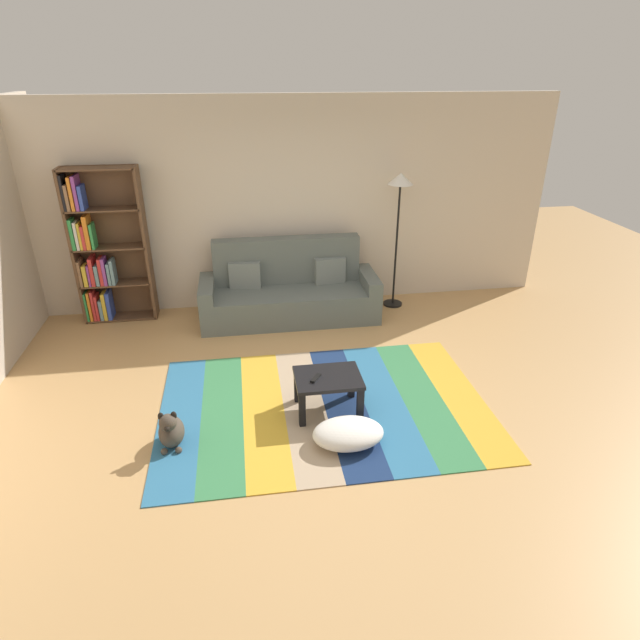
{
  "coord_description": "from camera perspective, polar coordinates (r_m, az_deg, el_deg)",
  "views": [
    {
      "loc": [
        -0.76,
        -4.3,
        3.01
      ],
      "look_at": [
        -0.02,
        0.51,
        0.65
      ],
      "focal_mm": 29.69,
      "sensor_mm": 36.0,
      "label": 1
    }
  ],
  "objects": [
    {
      "name": "back_wall",
      "position": [
        7.09,
        -2.4,
        12.32
      ],
      "size": [
        6.8,
        0.1,
        2.7
      ],
      "primitive_type": "cube",
      "color": "beige",
      "rests_on": "ground_plane"
    },
    {
      "name": "couch",
      "position": [
        6.89,
        -3.35,
        3.0
      ],
      "size": [
        2.26,
        0.8,
        1.0
      ],
      "color": "#59605B",
      "rests_on": "ground_plane"
    },
    {
      "name": "coffee_table",
      "position": [
        4.99,
        0.86,
        -6.83
      ],
      "size": [
        0.62,
        0.48,
        0.38
      ],
      "color": "black",
      "rests_on": "rug"
    },
    {
      "name": "ground_plane",
      "position": [
        5.3,
        1.07,
        -8.7
      ],
      "size": [
        14.0,
        14.0,
        0.0
      ],
      "primitive_type": "plane",
      "color": "tan"
    },
    {
      "name": "standing_lamp",
      "position": [
        6.94,
        8.57,
        13.0
      ],
      "size": [
        0.32,
        0.32,
        1.79
      ],
      "color": "black",
      "rests_on": "ground_plane"
    },
    {
      "name": "rug",
      "position": [
        5.22,
        0.48,
        -9.29
      ],
      "size": [
        3.15,
        2.17,
        0.01
      ],
      "color": "teal",
      "rests_on": "ground_plane"
    },
    {
      "name": "pouf",
      "position": [
        4.71,
        3.05,
        -12.1
      ],
      "size": [
        0.63,
        0.44,
        0.21
      ],
      "primitive_type": "ellipsoid",
      "color": "white",
      "rests_on": "rug"
    },
    {
      "name": "dog",
      "position": [
        4.84,
        -15.77,
        -11.39
      ],
      "size": [
        0.22,
        0.35,
        0.4
      ],
      "color": "#473D33",
      "rests_on": "ground_plane"
    },
    {
      "name": "bookshelf",
      "position": [
        7.14,
        -22.47,
        6.87
      ],
      "size": [
        0.9,
        0.28,
        1.94
      ],
      "color": "brown",
      "rests_on": "ground_plane"
    },
    {
      "name": "tv_remote",
      "position": [
        4.91,
        -0.45,
        -6.28
      ],
      "size": [
        0.12,
        0.15,
        0.02
      ],
      "primitive_type": "cube",
      "rotation": [
        0.0,
        0.0,
        -0.58
      ],
      "color": "black",
      "rests_on": "coffee_table"
    }
  ]
}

